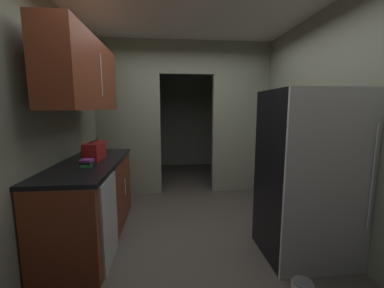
% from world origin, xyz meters
% --- Properties ---
extents(ground, '(20.00, 20.00, 0.00)m').
position_xyz_m(ground, '(0.00, 0.00, 0.00)').
color(ground, '#47423D').
extents(kitchen_overhead_slab, '(3.44, 7.36, 0.06)m').
position_xyz_m(kitchen_overhead_slab, '(0.00, 0.50, 2.70)').
color(kitchen_overhead_slab, silver).
extents(kitchen_partition, '(3.04, 0.12, 2.67)m').
position_xyz_m(kitchen_partition, '(-0.01, 1.68, 1.43)').
color(kitchen_partition, gray).
rests_on(kitchen_partition, ground).
extents(adjoining_room_shell, '(3.04, 2.26, 2.67)m').
position_xyz_m(adjoining_room_shell, '(0.00, 3.23, 1.34)').
color(adjoining_room_shell, gray).
rests_on(adjoining_room_shell, ground).
extents(kitchen_flank_left, '(0.10, 4.18, 2.67)m').
position_xyz_m(kitchen_flank_left, '(-1.57, -0.41, 1.34)').
color(kitchen_flank_left, gray).
rests_on(kitchen_flank_left, ground).
extents(kitchen_flank_right, '(0.10, 4.18, 2.67)m').
position_xyz_m(kitchen_flank_right, '(1.57, -0.41, 1.34)').
color(kitchen_flank_right, gray).
rests_on(kitchen_flank_right, ground).
extents(refrigerator, '(0.85, 0.75, 1.70)m').
position_xyz_m(refrigerator, '(1.11, -0.40, 0.85)').
color(refrigerator, black).
rests_on(refrigerator, ground).
extents(lower_cabinet_run, '(0.65, 1.77, 0.92)m').
position_xyz_m(lower_cabinet_run, '(-1.19, 0.16, 0.46)').
color(lower_cabinet_run, maroon).
rests_on(lower_cabinet_run, ground).
extents(dishwasher, '(0.02, 0.56, 0.86)m').
position_xyz_m(dishwasher, '(-0.88, -0.33, 0.43)').
color(dishwasher, '#B7BABC').
rests_on(dishwasher, ground).
extents(upper_cabinet_counterside, '(0.36, 1.59, 0.75)m').
position_xyz_m(upper_cabinet_counterside, '(-1.19, 0.16, 1.89)').
color(upper_cabinet_counterside, maroon).
extents(boombox, '(0.17, 0.42, 0.23)m').
position_xyz_m(boombox, '(-1.17, 0.28, 1.03)').
color(boombox, maroon).
rests_on(boombox, lower_cabinet_run).
extents(book_stack, '(0.14, 0.16, 0.07)m').
position_xyz_m(book_stack, '(-1.15, -0.06, 0.96)').
color(book_stack, '#388C47').
rests_on(book_stack, lower_cabinet_run).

